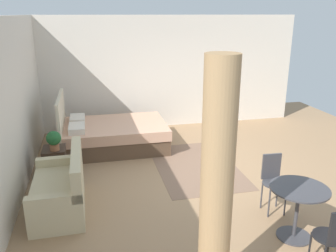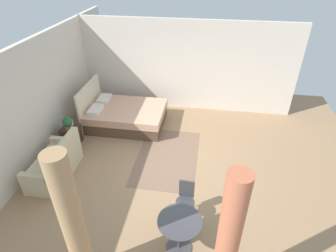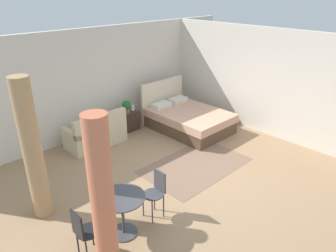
# 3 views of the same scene
# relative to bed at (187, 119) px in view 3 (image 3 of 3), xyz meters

# --- Properties ---
(ground_plane) EXTENTS (9.16, 9.59, 0.02)m
(ground_plane) POSITION_rel_bed_xyz_m (-1.71, -1.67, -0.31)
(ground_plane) COLOR #9E7A56
(wall_back) EXTENTS (9.16, 0.12, 2.80)m
(wall_back) POSITION_rel_bed_xyz_m (-1.71, 1.62, 1.10)
(wall_back) COLOR silver
(wall_back) RESTS_ON ground
(wall_right) EXTENTS (0.12, 6.59, 2.80)m
(wall_right) POSITION_rel_bed_xyz_m (1.37, -1.67, 1.10)
(wall_right) COLOR silver
(wall_right) RESTS_ON ground
(area_rug) EXTENTS (2.39, 1.51, 0.01)m
(area_rug) POSITION_rel_bed_xyz_m (-1.35, -1.51, -0.30)
(area_rug) COLOR #7F604C
(area_rug) RESTS_ON ground
(bed) EXTENTS (1.59, 2.23, 1.22)m
(bed) POSITION_rel_bed_xyz_m (0.00, 0.00, 0.00)
(bed) COLOR brown
(bed) RESTS_ON ground
(couch) EXTENTS (1.46, 0.76, 0.90)m
(couch) POSITION_rel_bed_xyz_m (-2.39, 0.92, 0.00)
(couch) COLOR beige
(couch) RESTS_ON ground
(nightstand) EXTENTS (0.47, 0.39, 0.53)m
(nightstand) POSITION_rel_bed_xyz_m (-1.19, 1.10, -0.04)
(nightstand) COLOR #38281E
(nightstand) RESTS_ON ground
(potted_plant) EXTENTS (0.25, 0.25, 0.35)m
(potted_plant) POSITION_rel_bed_xyz_m (-1.29, 1.07, 0.43)
(potted_plant) COLOR #935B3D
(potted_plant) RESTS_ON nightstand
(vase) EXTENTS (0.12, 0.12, 0.14)m
(vase) POSITION_rel_bed_xyz_m (-1.07, 1.12, 0.30)
(vase) COLOR silver
(vase) RESTS_ON nightstand
(balcony_table) EXTENTS (0.75, 0.75, 0.72)m
(balcony_table) POSITION_rel_bed_xyz_m (-3.81, -2.12, 0.20)
(balcony_table) COLOR #3F3F44
(balcony_table) RESTS_ON ground
(cafe_chair_near_window) EXTENTS (0.38, 0.38, 0.87)m
(cafe_chair_near_window) POSITION_rel_bed_xyz_m (-3.11, -2.15, 0.23)
(cafe_chair_near_window) COLOR #3F3F44
(cafe_chair_near_window) RESTS_ON ground
(cafe_chair_near_couch) EXTENTS (0.37, 0.37, 0.85)m
(cafe_chair_near_couch) POSITION_rel_bed_xyz_m (-4.52, -2.12, 0.20)
(cafe_chair_near_couch) COLOR black
(cafe_chair_near_couch) RESTS_ON ground
(curtain_left) EXTENTS (0.29, 0.29, 2.52)m
(curtain_left) POSITION_rel_bed_xyz_m (-4.54, -2.80, 0.95)
(curtain_left) COLOR #D1704C
(curtain_left) RESTS_ON ground
(curtain_right) EXTENTS (0.32, 0.32, 2.52)m
(curtain_right) POSITION_rel_bed_xyz_m (-4.54, -0.71, 0.95)
(curtain_right) COLOR tan
(curtain_right) RESTS_ON ground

